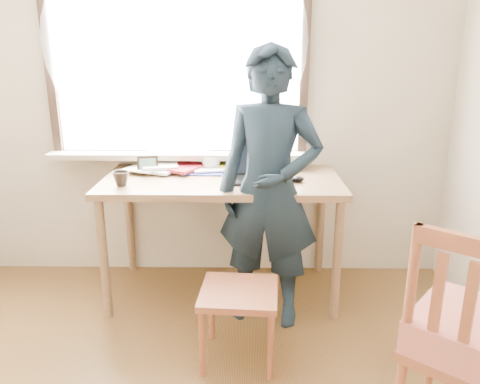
{
  "coord_description": "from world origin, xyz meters",
  "views": [
    {
      "loc": [
        0.28,
        -1.36,
        1.65
      ],
      "look_at": [
        0.25,
        0.95,
        0.95
      ],
      "focal_mm": 35.0,
      "sensor_mm": 36.0,
      "label": 1
    }
  ],
  "objects_px": {
    "laptop": "(258,171)",
    "work_chair": "(239,301)",
    "desk": "(222,190)",
    "person": "(269,190)",
    "side_chair": "(475,339)",
    "mug_dark": "(121,179)",
    "mug_white": "(211,163)"
  },
  "relations": [
    {
      "from": "side_chair",
      "to": "person",
      "type": "xyz_separation_m",
      "value": [
        -0.78,
        1.05,
        0.3
      ]
    },
    {
      "from": "desk",
      "to": "side_chair",
      "type": "height_order",
      "value": "side_chair"
    },
    {
      "from": "side_chair",
      "to": "desk",
      "type": "bearing_deg",
      "value": 128.22
    },
    {
      "from": "desk",
      "to": "mug_dark",
      "type": "height_order",
      "value": "mug_dark"
    },
    {
      "from": "person",
      "to": "side_chair",
      "type": "bearing_deg",
      "value": -40.49
    },
    {
      "from": "laptop",
      "to": "mug_white",
      "type": "bearing_deg",
      "value": 143.81
    },
    {
      "from": "desk",
      "to": "work_chair",
      "type": "xyz_separation_m",
      "value": [
        0.12,
        -0.75,
        -0.4
      ]
    },
    {
      "from": "side_chair",
      "to": "laptop",
      "type": "bearing_deg",
      "value": 122.11
    },
    {
      "from": "desk",
      "to": "person",
      "type": "bearing_deg",
      "value": -46.85
    },
    {
      "from": "mug_dark",
      "to": "person",
      "type": "height_order",
      "value": "person"
    },
    {
      "from": "mug_white",
      "to": "person",
      "type": "height_order",
      "value": "person"
    },
    {
      "from": "mug_dark",
      "to": "side_chair",
      "type": "height_order",
      "value": "side_chair"
    },
    {
      "from": "laptop",
      "to": "side_chair",
      "type": "relative_size",
      "value": 0.35
    },
    {
      "from": "desk",
      "to": "laptop",
      "type": "height_order",
      "value": "laptop"
    },
    {
      "from": "mug_dark",
      "to": "desk",
      "type": "bearing_deg",
      "value": 18.44
    },
    {
      "from": "desk",
      "to": "work_chair",
      "type": "height_order",
      "value": "desk"
    },
    {
      "from": "desk",
      "to": "mug_white",
      "type": "distance_m",
      "value": 0.26
    },
    {
      "from": "mug_white",
      "to": "mug_dark",
      "type": "distance_m",
      "value": 0.67
    },
    {
      "from": "laptop",
      "to": "mug_white",
      "type": "xyz_separation_m",
      "value": [
        -0.32,
        0.24,
        -0.01
      ]
    },
    {
      "from": "mug_dark",
      "to": "work_chair",
      "type": "bearing_deg",
      "value": -36.35
    },
    {
      "from": "laptop",
      "to": "person",
      "type": "xyz_separation_m",
      "value": [
        0.06,
        -0.29,
        -0.05
      ]
    },
    {
      "from": "work_chair",
      "to": "mug_white",
      "type": "bearing_deg",
      "value": 102.44
    },
    {
      "from": "work_chair",
      "to": "side_chair",
      "type": "relative_size",
      "value": 0.42
    },
    {
      "from": "mug_white",
      "to": "work_chair",
      "type": "bearing_deg",
      "value": -77.56
    },
    {
      "from": "desk",
      "to": "person",
      "type": "xyz_separation_m",
      "value": [
        0.3,
        -0.32,
        0.1
      ]
    },
    {
      "from": "laptop",
      "to": "work_chair",
      "type": "xyz_separation_m",
      "value": [
        -0.11,
        -0.72,
        -0.54
      ]
    },
    {
      "from": "laptop",
      "to": "side_chair",
      "type": "bearing_deg",
      "value": -57.89
    },
    {
      "from": "desk",
      "to": "mug_dark",
      "type": "bearing_deg",
      "value": -161.56
    },
    {
      "from": "mug_dark",
      "to": "person",
      "type": "distance_m",
      "value": 0.92
    },
    {
      "from": "mug_dark",
      "to": "side_chair",
      "type": "relative_size",
      "value": 0.09
    },
    {
      "from": "desk",
      "to": "side_chair",
      "type": "bearing_deg",
      "value": -51.78
    },
    {
      "from": "laptop",
      "to": "work_chair",
      "type": "bearing_deg",
      "value": -98.9
    }
  ]
}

